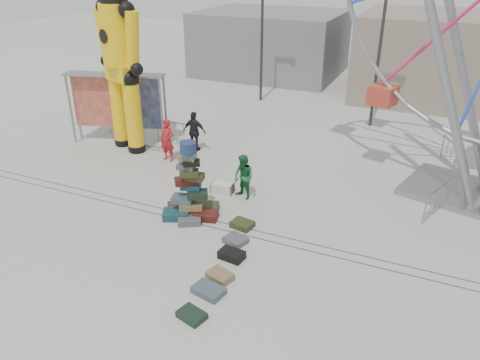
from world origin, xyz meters
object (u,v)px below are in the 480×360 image
at_px(suitcase_tower, 190,196).
at_px(steamer_trunk, 222,188).
at_px(lamp_post_right, 383,38).
at_px(crash_test_dummy, 120,59).
at_px(barricade_dummy_b, 145,138).
at_px(barricade_wheel_back, 451,155).
at_px(barricade_dummy_c, 175,132).
at_px(pedestrian_green, 244,177).
at_px(pedestrian_black, 195,132).
at_px(banner_scaffold, 116,91).
at_px(parked_suv, 120,108).
at_px(lamp_post_left, 264,24).
at_px(barricade_wheel_front, 437,200).
at_px(barricade_dummy_a, 121,127).
at_px(pedestrian_red, 167,140).

xyz_separation_m(suitcase_tower, steamer_trunk, (0.25, 1.97, -0.58)).
bearing_deg(lamp_post_right, crash_test_dummy, -141.76).
height_order(crash_test_dummy, barricade_dummy_b, crash_test_dummy).
height_order(barricade_dummy_b, barricade_wheel_back, same).
height_order(barricade_dummy_c, pedestrian_green, pedestrian_green).
height_order(pedestrian_green, pedestrian_black, pedestrian_black).
relative_size(banner_scaffold, barricade_wheel_back, 2.30).
xyz_separation_m(lamp_post_right, pedestrian_green, (-2.98, -10.07, -3.63)).
height_order(lamp_post_right, parked_suv, lamp_post_right).
bearing_deg(lamp_post_left, suitcase_tower, -78.42).
height_order(barricade_dummy_b, parked_suv, same).
bearing_deg(barricade_dummy_b, pedestrian_black, 22.23).
bearing_deg(pedestrian_green, barricade_dummy_c, 168.29).
distance_m(barricade_dummy_b, barricade_wheel_back, 13.43).
xyz_separation_m(suitcase_tower, barricade_dummy_b, (-4.90, 4.45, -0.22)).
bearing_deg(steamer_trunk, barricade_dummy_b, 148.75).
height_order(suitcase_tower, barricade_dummy_c, suitcase_tower).
distance_m(crash_test_dummy, parked_suv, 5.87).
bearing_deg(lamp_post_left, parked_suv, -133.47).
distance_m(banner_scaffold, barricade_wheel_front, 14.38).
bearing_deg(barricade_dummy_b, barricade_wheel_front, -1.09).
bearing_deg(barricade_dummy_a, steamer_trunk, -9.02).
bearing_deg(suitcase_tower, crash_test_dummy, 121.35).
height_order(barricade_dummy_c, barricade_wheel_front, same).
bearing_deg(steamer_trunk, crash_test_dummy, 153.26).
distance_m(lamp_post_right, crash_test_dummy, 12.47).
distance_m(crash_test_dummy, pedestrian_red, 4.01).
distance_m(barricade_dummy_a, pedestrian_black, 4.11).
distance_m(lamp_post_right, banner_scaffold, 13.00).
bearing_deg(pedestrian_green, barricade_wheel_front, 38.23).
xyz_separation_m(barricade_dummy_b, barricade_wheel_back, (12.95, 3.56, 0.00)).
height_order(pedestrian_red, parked_suv, pedestrian_red).
bearing_deg(barricade_wheel_back, barricade_dummy_a, -101.79).
bearing_deg(steamer_trunk, pedestrian_red, 147.28).
relative_size(suitcase_tower, barricade_dummy_b, 1.37).
relative_size(lamp_post_left, suitcase_tower, 2.91).
bearing_deg(barricade_dummy_a, suitcase_tower, -21.75).
bearing_deg(barricade_dummy_b, parked_suv, 142.86).
bearing_deg(suitcase_tower, barricade_wheel_back, 23.18).
xyz_separation_m(lamp_post_right, barricade_wheel_back, (3.91, -3.96, -3.93)).
xyz_separation_m(lamp_post_left, barricade_dummy_b, (-2.04, -9.52, -3.93)).
bearing_deg(barricade_dummy_a, barricade_wheel_back, 26.35).
relative_size(lamp_post_left, barricade_wheel_back, 4.00).
distance_m(steamer_trunk, pedestrian_black, 4.46).
relative_size(steamer_trunk, barricade_wheel_back, 0.41).
relative_size(barricade_dummy_b, barricade_wheel_front, 1.00).
distance_m(steamer_trunk, barricade_dummy_b, 5.73).
bearing_deg(banner_scaffold, crash_test_dummy, -45.46).
height_order(lamp_post_left, parked_suv, lamp_post_left).
bearing_deg(parked_suv, barricade_dummy_a, -138.00).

